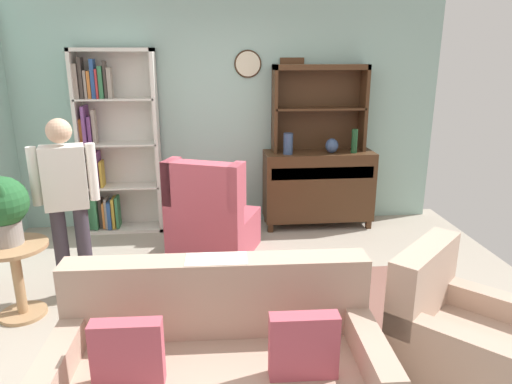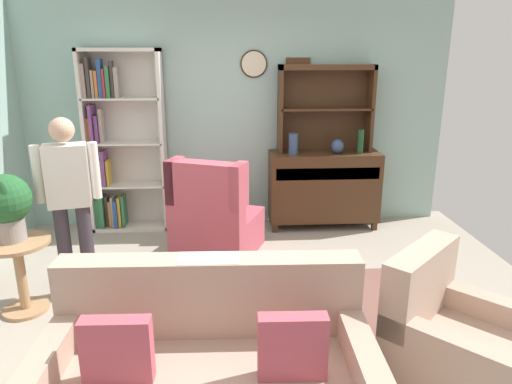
# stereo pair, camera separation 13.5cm
# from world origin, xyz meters

# --- Properties ---
(ground_plane) EXTENTS (5.40, 4.60, 0.02)m
(ground_plane) POSITION_xyz_m (0.00, 0.00, -0.01)
(ground_plane) COLOR #9E9384
(wall_back) EXTENTS (5.00, 0.09, 2.80)m
(wall_back) POSITION_xyz_m (0.00, 2.13, 1.40)
(wall_back) COLOR #93B7AD
(wall_back) RESTS_ON ground_plane
(area_rug) EXTENTS (2.93, 1.88, 0.01)m
(area_rug) POSITION_xyz_m (0.20, -0.30, 0.00)
(area_rug) COLOR brown
(area_rug) RESTS_ON ground_plane
(bookshelf) EXTENTS (0.90, 0.30, 2.10)m
(bookshelf) POSITION_xyz_m (-1.38, 1.94, 1.01)
(bookshelf) COLOR silver
(bookshelf) RESTS_ON ground_plane
(sideboard) EXTENTS (1.30, 0.45, 0.92)m
(sideboard) POSITION_xyz_m (1.02, 1.86, 0.51)
(sideboard) COLOR #422816
(sideboard) RESTS_ON ground_plane
(sideboard_hutch) EXTENTS (1.10, 0.26, 1.00)m
(sideboard_hutch) POSITION_xyz_m (1.02, 1.97, 1.56)
(sideboard_hutch) COLOR #422816
(sideboard_hutch) RESTS_ON sideboard
(vase_tall) EXTENTS (0.11, 0.11, 0.24)m
(vase_tall) POSITION_xyz_m (0.63, 1.78, 1.04)
(vase_tall) COLOR #33476B
(vase_tall) RESTS_ON sideboard
(vase_round) EXTENTS (0.15, 0.15, 0.17)m
(vase_round) POSITION_xyz_m (1.15, 1.79, 1.01)
(vase_round) COLOR #33476B
(vase_round) RESTS_ON sideboard
(bottle_wine) EXTENTS (0.07, 0.07, 0.28)m
(bottle_wine) POSITION_xyz_m (1.41, 1.77, 1.06)
(bottle_wine) COLOR #194223
(bottle_wine) RESTS_ON sideboard
(couch_floral) EXTENTS (1.82, 0.90, 0.90)m
(couch_floral) POSITION_xyz_m (-0.26, -1.23, 0.31)
(couch_floral) COLOR tan
(couch_floral) RESTS_ON ground_plane
(armchair_floral) EXTENTS (1.08, 1.08, 0.88)m
(armchair_floral) POSITION_xyz_m (1.26, -1.04, 0.29)
(armchair_floral) COLOR tan
(armchair_floral) RESTS_ON ground_plane
(wingback_chair) EXTENTS (1.02, 1.04, 1.05)m
(wingback_chair) POSITION_xyz_m (-0.28, 1.08, 0.38)
(wingback_chair) COLOR #B74C5B
(wingback_chair) RESTS_ON ground_plane
(plant_stand) EXTENTS (0.52, 0.52, 0.62)m
(plant_stand) POSITION_xyz_m (-1.82, 0.06, 0.38)
(plant_stand) COLOR #A87F56
(plant_stand) RESTS_ON ground_plane
(potted_plant_large) EXTENTS (0.39, 0.39, 0.54)m
(potted_plant_large) POSITION_xyz_m (-1.86, 0.09, 0.93)
(potted_plant_large) COLOR gray
(potted_plant_large) RESTS_ON plant_stand
(potted_plant_small) EXTENTS (0.19, 0.19, 0.26)m
(potted_plant_small) POSITION_xyz_m (-1.50, 0.32, 0.15)
(potted_plant_small) COLOR #AD6B4C
(potted_plant_small) RESTS_ON ground_plane
(person_reading) EXTENTS (0.52, 0.27, 1.56)m
(person_reading) POSITION_xyz_m (-1.46, 0.34, 0.91)
(person_reading) COLOR #38333D
(person_reading) RESTS_ON ground_plane
(coffee_table) EXTENTS (0.80, 0.50, 0.42)m
(coffee_table) POSITION_xyz_m (0.02, -0.45, 0.35)
(coffee_table) COLOR #422816
(coffee_table) RESTS_ON ground_plane
(book_stack) EXTENTS (0.18, 0.13, 0.07)m
(book_stack) POSITION_xyz_m (0.04, -0.43, 0.46)
(book_stack) COLOR #CC7233
(book_stack) RESTS_ON coffee_table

